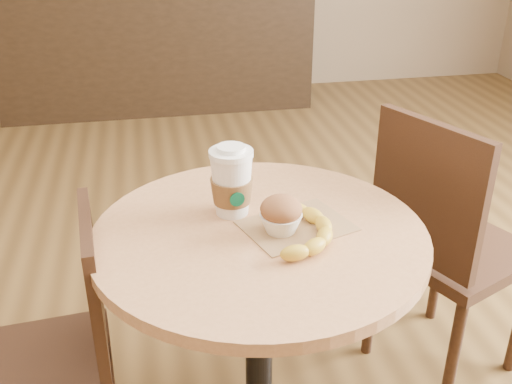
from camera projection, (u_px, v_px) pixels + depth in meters
cafe_table at (259, 298)px, 1.46m from camera, size 0.78×0.78×0.75m
chair_left at (61, 350)px, 1.48m from camera, size 0.38×0.38×0.79m
chair_right at (444, 242)px, 1.82m from camera, size 0.52×0.52×0.90m
service_counter at (155, 35)px, 4.32m from camera, size 2.30×0.65×1.04m
kraft_bag at (297, 226)px, 1.40m from camera, size 0.28×0.25×0.00m
coffee_cup at (232, 184)px, 1.42m from camera, size 0.10×0.11×0.17m
muffin at (281, 215)px, 1.35m from camera, size 0.10×0.10×0.09m
banana at (305, 229)px, 1.35m from camera, size 0.24×0.29×0.04m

